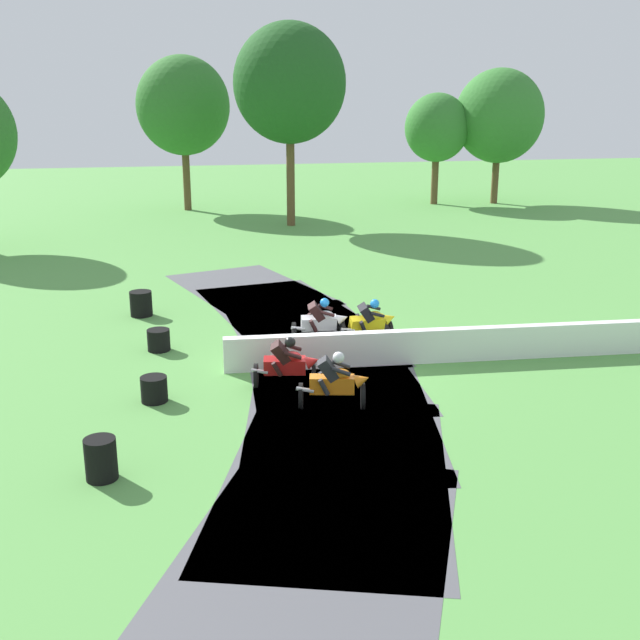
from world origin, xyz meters
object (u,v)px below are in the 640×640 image
(tire_stack_mid_b, at_px, (159,340))
(tire_stack_far, at_px, (141,304))
(motorcycle_lead_orange, at_px, (335,382))
(motorcycle_fourth_white, at_px, (321,321))
(motorcycle_chase_red, at_px, (288,363))
(tire_stack_near, at_px, (101,459))
(motorcycle_trailing_yellow, at_px, (370,321))
(tire_stack_mid_a, at_px, (154,389))

(tire_stack_mid_b, xyz_separation_m, tire_stack_far, (-0.54, 3.65, 0.10))
(motorcycle_lead_orange, height_order, motorcycle_fourth_white, motorcycle_lead_orange)
(tire_stack_mid_b, relative_size, tire_stack_far, 0.78)
(motorcycle_lead_orange, bearing_deg, motorcycle_chase_red, 119.67)
(motorcycle_fourth_white, distance_m, tire_stack_near, 9.07)
(tire_stack_mid_b, bearing_deg, motorcycle_chase_red, -49.30)
(motorcycle_trailing_yellow, bearing_deg, tire_stack_mid_a, -151.49)
(tire_stack_mid_b, bearing_deg, tire_stack_far, 98.47)
(tire_stack_mid_a, bearing_deg, tire_stack_far, 93.38)
(tire_stack_mid_a, bearing_deg, tire_stack_mid_b, 88.35)
(motorcycle_lead_orange, bearing_deg, tire_stack_mid_a, 162.20)
(tire_stack_near, bearing_deg, motorcycle_trailing_yellow, 44.66)
(motorcycle_lead_orange, bearing_deg, motorcycle_trailing_yellow, 66.03)
(motorcycle_trailing_yellow, distance_m, tire_stack_mid_b, 5.94)
(motorcycle_lead_orange, relative_size, tire_stack_near, 2.14)
(motorcycle_fourth_white, relative_size, tire_stack_mid_b, 2.72)
(motorcycle_lead_orange, distance_m, motorcycle_fourth_white, 4.86)
(motorcycle_trailing_yellow, bearing_deg, tire_stack_mid_b, 175.49)
(tire_stack_near, height_order, tire_stack_far, same)
(motorcycle_chase_red, xyz_separation_m, tire_stack_far, (-3.59, 7.20, -0.24))
(tire_stack_near, xyz_separation_m, tire_stack_mid_b, (1.04, 7.33, -0.10))
(motorcycle_chase_red, relative_size, tire_stack_far, 2.13)
(tire_stack_near, relative_size, tire_stack_mid_a, 1.31)
(tire_stack_near, bearing_deg, tire_stack_mid_b, 81.92)
(motorcycle_trailing_yellow, relative_size, tire_stack_far, 2.11)
(tire_stack_mid_b, distance_m, tire_stack_far, 3.69)
(motorcycle_fourth_white, xyz_separation_m, tire_stack_mid_b, (-4.56, 0.20, -0.34))
(motorcycle_lead_orange, distance_m, tire_stack_near, 5.45)
(motorcycle_chase_red, relative_size, tire_stack_mid_b, 2.73)
(motorcycle_chase_red, bearing_deg, motorcycle_lead_orange, -60.33)
(motorcycle_fourth_white, distance_m, tire_stack_mid_a, 5.86)
(motorcycle_chase_red, distance_m, tire_stack_near, 5.58)
(tire_stack_mid_a, distance_m, tire_stack_far, 7.40)
(motorcycle_fourth_white, bearing_deg, motorcycle_chase_red, -114.31)
(tire_stack_near, bearing_deg, motorcycle_lead_orange, 25.21)
(motorcycle_trailing_yellow, bearing_deg, tire_stack_far, 147.46)
(motorcycle_fourth_white, bearing_deg, tire_stack_near, -128.13)
(motorcycle_fourth_white, relative_size, tire_stack_mid_a, 2.77)
(tire_stack_mid_a, bearing_deg, tire_stack_near, -104.54)
(motorcycle_fourth_white, height_order, tire_stack_mid_a, motorcycle_fourth_white)
(motorcycle_lead_orange, xyz_separation_m, tire_stack_mid_a, (-3.99, 1.28, -0.36))
(motorcycle_lead_orange, height_order, tire_stack_mid_a, motorcycle_lead_orange)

